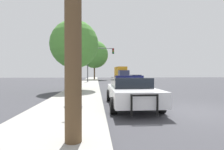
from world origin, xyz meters
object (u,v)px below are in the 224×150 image
(police_car, at_px, (130,91))
(box_truck, at_px, (121,73))
(tree_sidewalk_near, at_px, (75,45))
(traffic_light, at_px, (98,57))
(fire_hydrant, at_px, (73,106))
(tree_sidewalk_far, at_px, (94,54))
(car_background_oncoming, at_px, (136,78))

(police_car, xyz_separation_m, box_truck, (4.28, 33.09, 0.93))
(police_car, relative_size, tree_sidewalk_near, 0.86)
(police_car, bearing_deg, traffic_light, -85.16)
(box_truck, bearing_deg, fire_hydrant, 76.24)
(traffic_light, bearing_deg, fire_hydrant, -92.39)
(traffic_light, bearing_deg, police_car, -86.21)
(traffic_light, distance_m, tree_sidewalk_near, 13.34)
(tree_sidewalk_far, relative_size, tree_sidewalk_near, 1.48)
(box_truck, bearing_deg, car_background_oncoming, 88.80)
(car_background_oncoming, relative_size, box_truck, 0.64)
(car_background_oncoming, height_order, box_truck, box_truck)
(traffic_light, distance_m, tree_sidewalk_far, 11.71)
(car_background_oncoming, bearing_deg, fire_hydrant, 74.51)
(fire_hydrant, xyz_separation_m, box_truck, (6.59, 35.91, 1.09))
(fire_hydrant, distance_m, car_background_oncoming, 23.71)
(traffic_light, bearing_deg, car_background_oncoming, -4.79)
(fire_hydrant, bearing_deg, car_background_oncoming, 72.59)
(tree_sidewalk_far, distance_m, tree_sidewalk_near, 24.83)
(police_car, bearing_deg, tree_sidewalk_far, -85.26)
(traffic_light, relative_size, car_background_oncoming, 1.21)
(tree_sidewalk_far, bearing_deg, police_car, -86.31)
(car_background_oncoming, bearing_deg, tree_sidewalk_far, -58.54)
(fire_hydrant, relative_size, traffic_light, 0.15)
(traffic_light, xyz_separation_m, tree_sidewalk_near, (-2.15, -13.16, -0.11))
(traffic_light, relative_size, tree_sidewalk_far, 0.64)
(fire_hydrant, bearing_deg, tree_sidewalk_far, 89.58)
(fire_hydrant, bearing_deg, police_car, 50.66)
(box_truck, height_order, tree_sidewalk_far, tree_sidewalk_far)
(traffic_light, height_order, tree_sidewalk_far, tree_sidewalk_far)
(police_car, xyz_separation_m, traffic_light, (-1.35, 20.32, 3.41))
(fire_hydrant, bearing_deg, tree_sidewalk_near, 96.76)
(police_car, relative_size, traffic_light, 0.91)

